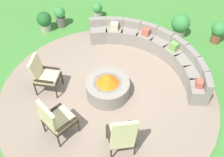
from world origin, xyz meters
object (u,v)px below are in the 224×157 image
at_px(potted_plant_1, 97,10).
at_px(potted_plant_2, 60,16).
at_px(potted_plant_3, 180,25).
at_px(fire_pit, 108,87).
at_px(curved_stone_bench, 154,50).
at_px(potted_plant_0, 218,31).
at_px(lounge_chair_front_left, 44,74).
at_px(potted_plant_5, 44,21).
at_px(lounge_chair_front_right, 55,119).
at_px(lounge_chair_back_left, 122,135).

xyz_separation_m(potted_plant_1, potted_plant_2, (-0.74, -1.04, 0.08)).
bearing_deg(potted_plant_3, potted_plant_2, -156.54).
height_order(potted_plant_1, potted_plant_3, potted_plant_3).
distance_m(fire_pit, potted_plant_3, 3.32).
distance_m(potted_plant_2, potted_plant_3, 3.80).
relative_size(curved_stone_bench, potted_plant_1, 7.46).
height_order(fire_pit, potted_plant_0, fire_pit).
distance_m(lounge_chair_front_left, potted_plant_3, 4.42).
xyz_separation_m(fire_pit, potted_plant_5, (-3.18, 1.30, 0.03)).
height_order(fire_pit, potted_plant_1, fire_pit).
xyz_separation_m(fire_pit, potted_plant_2, (-2.91, 1.76, 0.03)).
xyz_separation_m(lounge_chair_front_right, potted_plant_1, (-1.86, 4.34, -0.35)).
relative_size(fire_pit, lounge_chair_front_right, 0.92).
height_order(lounge_chair_front_left, lounge_chair_back_left, lounge_chair_back_left).
height_order(potted_plant_0, potted_plant_5, potted_plant_0).
bearing_deg(potted_plant_1, potted_plant_2, -125.64).
bearing_deg(fire_pit, lounge_chair_front_left, -154.92).
relative_size(fire_pit, potted_plant_3, 1.42).
relative_size(potted_plant_3, potted_plant_5, 1.14).
relative_size(lounge_chair_front_right, lounge_chair_back_left, 1.01).
bearing_deg(lounge_chair_front_right, potted_plant_5, 148.56).
relative_size(lounge_chair_back_left, potted_plant_5, 1.74).
bearing_deg(lounge_chair_back_left, lounge_chair_front_right, 152.93).
distance_m(lounge_chair_front_left, lounge_chair_front_right, 1.42).
relative_size(lounge_chair_front_right, potted_plant_1, 2.16).
distance_m(lounge_chair_front_left, potted_plant_2, 2.85).
height_order(curved_stone_bench, lounge_chair_front_right, lounge_chair_front_right).
xyz_separation_m(lounge_chair_back_left, potted_plant_0, (0.60, 4.74, -0.25)).
relative_size(lounge_chair_front_right, potted_plant_5, 1.75).
height_order(lounge_chair_back_left, potted_plant_1, lounge_chair_back_left).
bearing_deg(curved_stone_bench, potted_plant_3, 81.42).
xyz_separation_m(curved_stone_bench, potted_plant_1, (-2.53, 0.95, -0.06)).
bearing_deg(fire_pit, potted_plant_2, 148.89).
height_order(curved_stone_bench, potted_plant_2, curved_stone_bench).
bearing_deg(potted_plant_1, potted_plant_0, 11.61).
relative_size(fire_pit, curved_stone_bench, 0.27).
height_order(lounge_chair_front_right, potted_plant_0, lounge_chair_front_right).
height_order(lounge_chair_front_right, potted_plant_5, lounge_chair_front_right).
xyz_separation_m(lounge_chair_front_right, potted_plant_0, (1.97, 5.13, -0.24)).
height_order(lounge_chair_front_right, potted_plant_1, lounge_chair_front_right).
distance_m(fire_pit, lounge_chair_front_right, 1.61).
bearing_deg(potted_plant_3, lounge_chair_front_left, -116.87).
xyz_separation_m(potted_plant_0, potted_plant_2, (-4.58, -1.82, -0.02)).
bearing_deg(lounge_chair_front_left, curved_stone_bench, 122.93).
distance_m(potted_plant_1, potted_plant_5, 1.81).
distance_m(lounge_chair_back_left, potted_plant_1, 5.12).
relative_size(lounge_chair_back_left, potted_plant_2, 1.70).
xyz_separation_m(fire_pit, curved_stone_bench, (0.36, 1.85, 0.01)).
xyz_separation_m(curved_stone_bench, potted_plant_2, (-3.27, -0.09, 0.02)).
distance_m(lounge_chair_back_left, potted_plant_3, 4.46).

